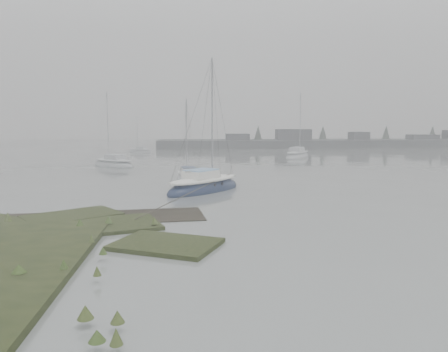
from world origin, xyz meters
TOP-DOWN VIEW (x-y plane):
  - ground at (0.00, 30.00)m, footprint 160.00×160.00m
  - far_shoreline at (26.84, 61.90)m, footprint 60.00×8.00m
  - sailboat_main at (2.29, 11.99)m, footprint 5.89×6.19m
  - sailboat_white at (1.29, 17.39)m, footprint 2.26×4.90m
  - sailboat_far_a at (-6.13, 28.64)m, footprint 5.37×5.12m
  - sailboat_far_b at (14.93, 37.92)m, footprint 5.10×6.37m
  - sailboat_far_c at (-5.63, 49.39)m, footprint 4.25×3.65m

SIDE VIEW (x-z plane):
  - ground at x=0.00m, z-range 0.00..0.00m
  - sailboat_far_c at x=-5.63m, z-range -2.81..3.19m
  - sailboat_white at x=1.29m, z-range -3.12..3.54m
  - sailboat_far_a at x=-6.13m, z-range -3.70..4.19m
  - sailboat_far_b at x=14.93m, z-range -4.14..4.68m
  - sailboat_main at x=2.29m, z-range -4.26..4.82m
  - far_shoreline at x=26.84m, z-range -1.22..2.93m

